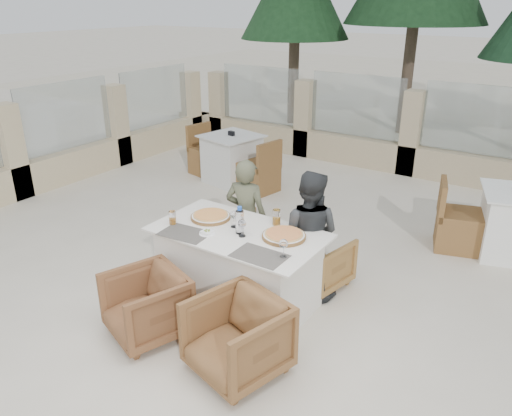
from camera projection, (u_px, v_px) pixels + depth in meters
The scene contains 23 objects.
ground at pixel (248, 306), 4.83m from camera, with size 80.00×80.00×0.00m, color beige.
sand_patch at pixel (500, 94), 15.59m from camera, with size 30.00×16.00×0.01m, color beige.
perimeter_wall_far at pixel (412, 127), 8.21m from camera, with size 10.00×0.34×1.60m, color #C4B18A, non-canonical shape.
perimeter_wall_left at pixel (68, 131), 7.97m from camera, with size 0.34×7.00×1.60m, color beige, non-canonical shape.
dining_table at pixel (239, 268), 4.76m from camera, with size 1.60×0.90×0.77m, color white, non-canonical shape.
placemat_near_left at pixel (185, 233), 4.57m from camera, with size 0.45×0.30×0.00m, color #58524B.
placemat_near_right at pixel (259, 256), 4.17m from camera, with size 0.45×0.30×0.00m, color #5E5851.
pizza_left at pixel (211, 216), 4.87m from camera, with size 0.39×0.39×0.05m, color orange.
pizza_right at pixel (284, 235), 4.48m from camera, with size 0.40×0.40×0.05m, color #D9481D.
water_bottle at pixel (240, 220), 4.53m from camera, with size 0.08×0.08×0.26m, color #9EBED0.
wine_glass_centre at pixel (234, 218), 4.66m from camera, with size 0.08×0.08×0.18m, color white, non-canonical shape.
wine_glass_near at pixel (242, 227), 4.48m from camera, with size 0.08×0.08×0.18m, color white, non-canonical shape.
wine_glass_corner at pixel (283, 247), 4.12m from camera, with size 0.08×0.08×0.18m, color white, non-canonical shape.
beer_glass_left at pixel (173, 218), 4.73m from camera, with size 0.07×0.07×0.13m, color orange.
beer_glass_right at pixel (277, 217), 4.72m from camera, with size 0.08×0.08×0.15m, color orange.
olive_dish at pixel (207, 232), 4.55m from camera, with size 0.11×0.11×0.04m, color white, non-canonical shape.
armchair_far_left at pixel (251, 246), 5.35m from camera, with size 0.65×0.67×0.61m, color brown.
armchair_far_right at pixel (318, 261), 5.12m from camera, with size 0.58×0.59×0.54m, color olive.
armchair_near_left at pixel (146, 305), 4.33m from camera, with size 0.63×0.65×0.59m, color brown.
armchair_near_right at pixel (237, 338), 3.89m from camera, with size 0.67×0.69×0.63m, color brown.
diner_left at pixel (246, 217), 5.25m from camera, with size 0.46×0.30×1.27m, color #585A42.
diner_right at pixel (308, 235), 4.83m from camera, with size 0.63×0.49×1.29m, color #35373A.
bg_table_a at pixel (232, 159), 7.99m from camera, with size 1.64×0.82×0.77m, color silver, non-canonical shape.
Camera 1 is at (2.32, -3.36, 2.76)m, focal length 35.00 mm.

